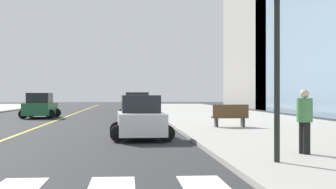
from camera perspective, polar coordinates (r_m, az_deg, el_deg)
sidewalk_kerb_east at (r=25.98m, az=11.96°, el=-3.73°), size 10.00×120.00×0.15m
lane_divider_paint at (r=45.13m, az=-10.74°, el=-2.22°), size 0.16×80.00×0.01m
car_white_second at (r=20.02m, az=-3.13°, el=-2.74°), size 2.52×3.95×1.74m
car_yellow_third at (r=59.61m, az=-4.01°, el=-0.81°), size 2.80×4.37×1.92m
car_silver_fifth at (r=36.92m, az=-3.55°, el=-1.34°), size 2.76×4.34×1.92m
car_green_sixth at (r=38.73m, az=-14.26°, el=-1.30°), size 2.70×4.25×1.88m
traffic_light_near_corner at (r=12.49m, az=12.26°, el=8.50°), size 0.36×0.41×4.95m
park_bench at (r=25.18m, az=7.03°, el=-2.45°), size 1.82×0.63×1.12m
pedestrian_waiting_east at (r=14.26m, az=15.21°, el=-2.63°), size 0.44×0.44×1.76m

